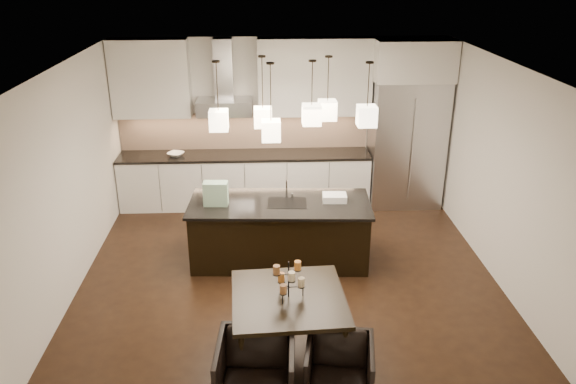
{
  "coord_description": "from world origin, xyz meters",
  "views": [
    {
      "loc": [
        -0.33,
        -6.54,
        3.99
      ],
      "look_at": [
        0.0,
        0.2,
        1.15
      ],
      "focal_mm": 35.0,
      "sensor_mm": 36.0,
      "label": 1
    }
  ],
  "objects_px": {
    "armchair_right": "(339,370)",
    "island_body": "(280,233)",
    "refrigerator": "(406,144)",
    "dining_table": "(289,324)",
    "armchair_left": "(256,373)"
  },
  "relations": [
    {
      "from": "armchair_right",
      "to": "island_body",
      "type": "bearing_deg",
      "value": 109.19
    },
    {
      "from": "island_body",
      "to": "dining_table",
      "type": "bearing_deg",
      "value": -86.15
    },
    {
      "from": "island_body",
      "to": "armchair_right",
      "type": "distance_m",
      "value": 2.76
    },
    {
      "from": "refrigerator",
      "to": "island_body",
      "type": "relative_size",
      "value": 0.9
    },
    {
      "from": "island_body",
      "to": "armchair_right",
      "type": "height_order",
      "value": "island_body"
    },
    {
      "from": "island_body",
      "to": "refrigerator",
      "type": "bearing_deg",
      "value": 44.2
    },
    {
      "from": "island_body",
      "to": "armchair_right",
      "type": "bearing_deg",
      "value": -76.81
    },
    {
      "from": "island_body",
      "to": "dining_table",
      "type": "distance_m",
      "value": 2.03
    },
    {
      "from": "armchair_left",
      "to": "island_body",
      "type": "bearing_deg",
      "value": 87.22
    },
    {
      "from": "refrigerator",
      "to": "dining_table",
      "type": "xyz_separation_m",
      "value": [
        -2.18,
        -3.94,
        -0.72
      ]
    },
    {
      "from": "dining_table",
      "to": "armchair_left",
      "type": "distance_m",
      "value": 0.8
    },
    {
      "from": "armchair_left",
      "to": "armchair_right",
      "type": "relative_size",
      "value": 1.14
    },
    {
      "from": "dining_table",
      "to": "armchair_right",
      "type": "distance_m",
      "value": 0.82
    },
    {
      "from": "dining_table",
      "to": "armchair_left",
      "type": "xyz_separation_m",
      "value": [
        -0.35,
        -0.73,
        -0.01
      ]
    },
    {
      "from": "refrigerator",
      "to": "armchair_right",
      "type": "bearing_deg",
      "value": -110.43
    }
  ]
}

